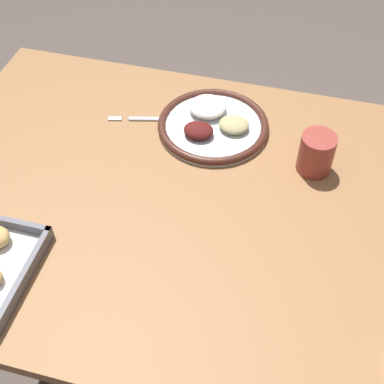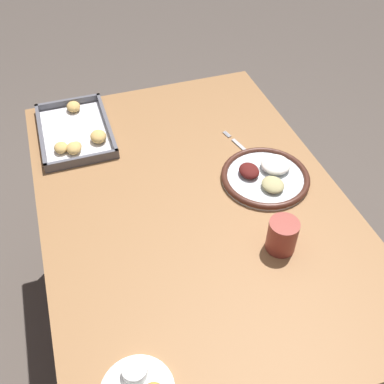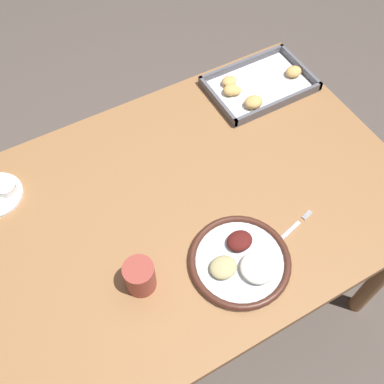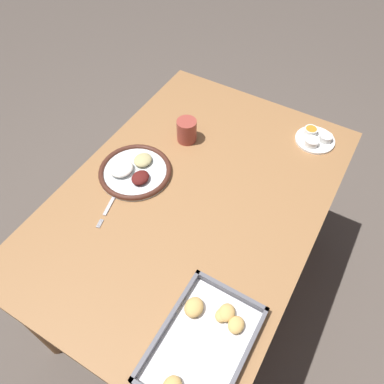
# 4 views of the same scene
# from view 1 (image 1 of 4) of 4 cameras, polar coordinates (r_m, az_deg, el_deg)

# --- Properties ---
(ground_plane) EXTENTS (8.00, 8.00, 0.00)m
(ground_plane) POSITION_cam_1_polar(r_m,az_deg,el_deg) (1.84, 0.13, -16.93)
(ground_plane) COLOR #564C44
(dining_table) EXTENTS (1.28, 0.89, 0.78)m
(dining_table) POSITION_cam_1_polar(r_m,az_deg,el_deg) (1.26, 0.18, -4.19)
(dining_table) COLOR olive
(dining_table) RESTS_ON ground_plane
(dinner_plate) EXTENTS (0.28, 0.28, 0.04)m
(dinner_plate) POSITION_cam_1_polar(r_m,az_deg,el_deg) (1.34, 2.24, 7.27)
(dinner_plate) COLOR silver
(dinner_plate) RESTS_ON dining_table
(fork) EXTENTS (0.19, 0.06, 0.00)m
(fork) POSITION_cam_1_polar(r_m,az_deg,el_deg) (1.37, -4.51, 7.78)
(fork) COLOR #B2B2B7
(fork) RESTS_ON dining_table
(drinking_cup) EXTENTS (0.08, 0.08, 0.10)m
(drinking_cup) POSITION_cam_1_polar(r_m,az_deg,el_deg) (1.24, 13.12, 4.04)
(drinking_cup) COLOR #993D33
(drinking_cup) RESTS_ON dining_table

